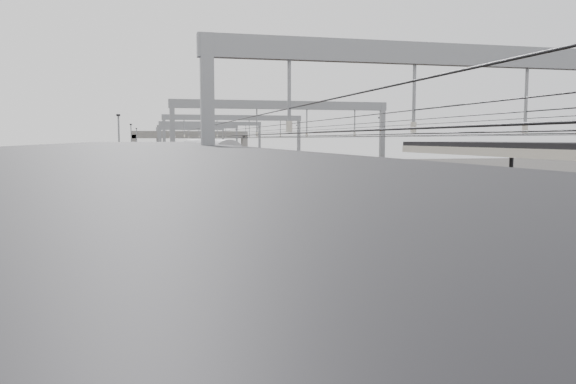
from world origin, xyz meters
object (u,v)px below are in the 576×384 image
overbridge (191,139)px  train (205,168)px  signal_green (169,161)px  bench (527,232)px

overbridge → train: overbridge is taller
train → signal_green: 12.88m
bench → signal_green: 58.10m
bench → signal_green: signal_green is taller
train → signal_green: (-3.70, 12.33, 0.33)m
overbridge → signal_green: size_ratio=6.33×
train → overbridge: bearing=88.1°
signal_green → bench: bearing=-77.3°
bench → signal_green: bearing=102.7°
train → signal_green: size_ratio=14.12×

